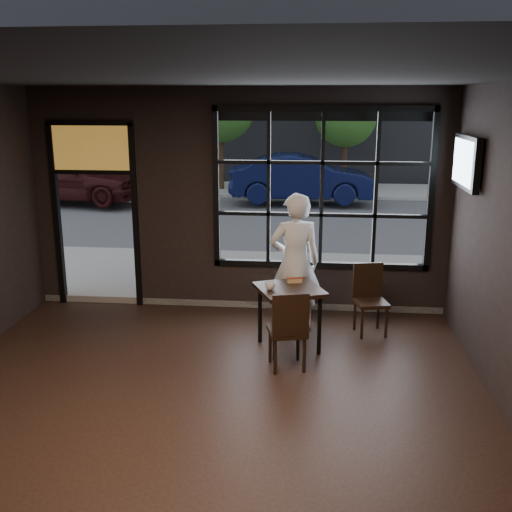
# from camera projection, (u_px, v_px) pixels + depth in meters

# --- Properties ---
(floor) EXTENTS (6.00, 7.00, 0.02)m
(floor) POSITION_uv_depth(u_px,v_px,m) (190.00, 434.00, 5.60)
(floor) COLOR black
(floor) RESTS_ON ground
(ceiling) EXTENTS (6.00, 7.00, 0.02)m
(ceiling) POSITION_uv_depth(u_px,v_px,m) (179.00, 76.00, 4.77)
(ceiling) COLOR black
(ceiling) RESTS_ON ground
(window_frame) EXTENTS (3.06, 0.12, 2.28)m
(window_frame) POSITION_uv_depth(u_px,v_px,m) (322.00, 189.00, 8.39)
(window_frame) COLOR black
(window_frame) RESTS_ON ground
(stained_transom) EXTENTS (1.20, 0.06, 0.70)m
(stained_transom) POSITION_uv_depth(u_px,v_px,m) (91.00, 147.00, 8.56)
(stained_transom) COLOR orange
(stained_transom) RESTS_ON ground
(street_asphalt) EXTENTS (60.00, 41.00, 0.04)m
(street_asphalt) POSITION_uv_depth(u_px,v_px,m) (292.00, 163.00, 28.69)
(street_asphalt) COLOR #545456
(street_asphalt) RESTS_ON ground
(cafe_table) EXTENTS (0.97, 0.97, 0.80)m
(cafe_table) POSITION_uv_depth(u_px,v_px,m) (289.00, 318.00, 7.42)
(cafe_table) COLOR black
(cafe_table) RESTS_ON floor
(chair_near) EXTENTS (0.50, 0.50, 0.96)m
(chair_near) POSITION_uv_depth(u_px,v_px,m) (287.00, 329.00, 6.86)
(chair_near) COLOR black
(chair_near) RESTS_ON floor
(chair_window) EXTENTS (0.48, 0.48, 0.93)m
(chair_window) POSITION_uv_depth(u_px,v_px,m) (371.00, 300.00, 7.85)
(chair_window) COLOR black
(chair_window) RESTS_ON floor
(man) EXTENTS (0.76, 0.58, 1.87)m
(man) POSITION_uv_depth(u_px,v_px,m) (295.00, 263.00, 7.88)
(man) COLOR silver
(man) RESTS_ON floor
(hotdog) EXTENTS (0.21, 0.12, 0.06)m
(hotdog) POSITION_uv_depth(u_px,v_px,m) (295.00, 280.00, 7.51)
(hotdog) COLOR tan
(hotdog) RESTS_ON cafe_table
(cup) EXTENTS (0.16, 0.16, 0.10)m
(cup) POSITION_uv_depth(u_px,v_px,m) (270.00, 286.00, 7.23)
(cup) COLOR silver
(cup) RESTS_ON cafe_table
(tv) EXTENTS (0.12, 1.09, 0.64)m
(tv) POSITION_uv_depth(u_px,v_px,m) (467.00, 162.00, 7.26)
(tv) COLOR black
(tv) RESTS_ON wall_right
(navy_car) EXTENTS (4.21, 1.62, 1.37)m
(navy_car) POSITION_uv_depth(u_px,v_px,m) (302.00, 178.00, 17.32)
(navy_car) COLOR black
(navy_car) RESTS_ON street_asphalt
(maroon_car) EXTENTS (4.55, 2.49, 1.47)m
(maroon_car) POSITION_uv_depth(u_px,v_px,m) (73.00, 176.00, 17.35)
(maroon_car) COLOR black
(maroon_car) RESTS_ON street_asphalt
(tree_left) EXTENTS (2.28, 2.28, 3.89)m
(tree_left) POSITION_uv_depth(u_px,v_px,m) (220.00, 107.00, 19.28)
(tree_left) COLOR #332114
(tree_left) RESTS_ON street_asphalt
(tree_right) EXTENTS (2.04, 2.04, 3.48)m
(tree_right) POSITION_uv_depth(u_px,v_px,m) (346.00, 116.00, 19.57)
(tree_right) COLOR #332114
(tree_right) RESTS_ON street_asphalt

